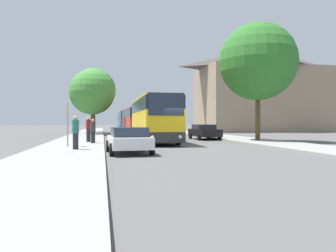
{
  "coord_description": "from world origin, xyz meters",
  "views": [
    {
      "loc": [
        -5.09,
        -21.15,
        1.61
      ],
      "look_at": [
        0.87,
        8.7,
        1.25
      ],
      "focal_mm": 35.0,
      "sensor_mm": 36.0,
      "label": 1
    }
  ],
  "objects": [
    {
      "name": "ground_plane",
      "position": [
        0.0,
        0.0,
        0.0
      ],
      "size": [
        300.0,
        300.0,
        0.0
      ],
      "primitive_type": "plane",
      "color": "#565454",
      "rests_on": "ground"
    },
    {
      "name": "sidewalk_left",
      "position": [
        -7.0,
        0.0,
        0.07
      ],
      "size": [
        4.0,
        120.0,
        0.15
      ],
      "primitive_type": "cube",
      "color": "gray",
      "rests_on": "ground_plane"
    },
    {
      "name": "sidewalk_right",
      "position": [
        7.0,
        0.0,
        0.07
      ],
      "size": [
        4.0,
        120.0,
        0.15
      ],
      "primitive_type": "cube",
      "color": "gray",
      "rests_on": "ground_plane"
    },
    {
      "name": "building_right_background",
      "position": [
        22.15,
        31.38,
        7.24
      ],
      "size": [
        21.44,
        12.45,
        14.49
      ],
      "color": "gray",
      "rests_on": "ground_plane"
    },
    {
      "name": "bus_front",
      "position": [
        -1.09,
        4.93,
        1.86
      ],
      "size": [
        2.92,
        11.66,
        3.5
      ],
      "rotation": [
        0.0,
        0.0,
        -0.01
      ],
      "color": "#2D2D2D",
      "rests_on": "ground_plane"
    },
    {
      "name": "bus_middle",
      "position": [
        -1.08,
        19.18,
        1.73
      ],
      "size": [
        2.99,
        11.11,
        3.24
      ],
      "rotation": [
        0.0,
        0.0,
        0.02
      ],
      "color": "gray",
      "rests_on": "ground_plane"
    },
    {
      "name": "bus_rear",
      "position": [
        -1.1,
        34.13,
        1.81
      ],
      "size": [
        2.86,
        11.92,
        3.38
      ],
      "rotation": [
        0.0,
        0.0,
        -0.0
      ],
      "color": "silver",
      "rests_on": "ground_plane"
    },
    {
      "name": "parked_car_left_curb",
      "position": [
        -3.78,
        -4.31,
        0.72
      ],
      "size": [
        2.28,
        4.07,
        1.35
      ],
      "rotation": [
        0.0,
        0.0,
        0.05
      ],
      "color": "silver",
      "rests_on": "ground_plane"
    },
    {
      "name": "parked_car_right_near",
      "position": [
        4.14,
        7.94,
        0.74
      ],
      "size": [
        2.15,
        4.51,
        1.39
      ],
      "rotation": [
        0.0,
        0.0,
        3.16
      ],
      "color": "black",
      "rests_on": "ground_plane"
    },
    {
      "name": "bus_stop_sign",
      "position": [
        -7.17,
        -0.69,
        1.77
      ],
      "size": [
        0.08,
        0.45,
        2.62
      ],
      "color": "gray",
      "rests_on": "sidewalk_left"
    },
    {
      "name": "pedestrian_waiting_near",
      "position": [
        -6.53,
        -3.0,
        1.07
      ],
      "size": [
        0.36,
        0.36,
        1.82
      ],
      "rotation": [
        0.0,
        0.0,
        2.16
      ],
      "color": "#23232D",
      "rests_on": "sidewalk_left"
    },
    {
      "name": "pedestrian_waiting_far",
      "position": [
        -6.14,
        3.79,
        1.1
      ],
      "size": [
        0.36,
        0.36,
        1.87
      ],
      "rotation": [
        0.0,
        0.0,
        4.77
      ],
      "color": "#23232D",
      "rests_on": "sidewalk_left"
    },
    {
      "name": "pedestrian_walking_back",
      "position": [
        -5.77,
        2.22,
        0.99
      ],
      "size": [
        0.36,
        0.36,
        1.67
      ],
      "rotation": [
        0.0,
        0.0,
        2.78
      ],
      "color": "#23232D",
      "rests_on": "sidewalk_left"
    },
    {
      "name": "tree_left_near",
      "position": [
        -6.37,
        28.5,
        6.36
      ],
      "size": [
        6.44,
        6.44,
        9.44
      ],
      "color": "brown",
      "rests_on": "sidewalk_left"
    },
    {
      "name": "tree_left_far",
      "position": [
        -6.4,
        21.19,
        5.39
      ],
      "size": [
        5.7,
        5.7,
        8.1
      ],
      "color": "brown",
      "rests_on": "sidewalk_left"
    },
    {
      "name": "tree_right_near",
      "position": [
        7.39,
        3.72,
        6.56
      ],
      "size": [
        6.34,
        6.34,
        9.59
      ],
      "color": "#513D23",
      "rests_on": "sidewalk_right"
    }
  ]
}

